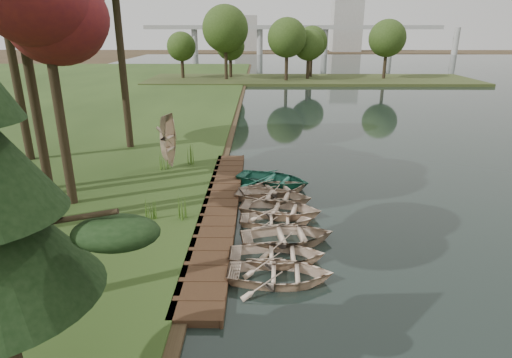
{
  "coord_description": "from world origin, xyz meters",
  "views": [
    {
      "loc": [
        0.2,
        -17.7,
        7.86
      ],
      "look_at": [
        0.02,
        0.68,
        1.34
      ],
      "focal_mm": 30.0,
      "sensor_mm": 36.0,
      "label": 1
    }
  ],
  "objects_px": {
    "boardwalk": "(220,209)",
    "rowboat_1": "(277,253)",
    "rowboat_0": "(280,272)",
    "rowboat_2": "(288,234)",
    "stored_rowboat": "(171,162)"
  },
  "relations": [
    {
      "from": "rowboat_0",
      "to": "stored_rowboat",
      "type": "distance_m",
      "value": 12.63
    },
    {
      "from": "rowboat_1",
      "to": "boardwalk",
      "type": "bearing_deg",
      "value": 28.74
    },
    {
      "from": "rowboat_1",
      "to": "rowboat_2",
      "type": "height_order",
      "value": "rowboat_2"
    },
    {
      "from": "rowboat_0",
      "to": "rowboat_1",
      "type": "relative_size",
      "value": 1.02
    },
    {
      "from": "rowboat_1",
      "to": "rowboat_2",
      "type": "distance_m",
      "value": 1.48
    },
    {
      "from": "boardwalk",
      "to": "stored_rowboat",
      "type": "relative_size",
      "value": 5.19
    },
    {
      "from": "rowboat_1",
      "to": "rowboat_2",
      "type": "xyz_separation_m",
      "value": [
        0.45,
        1.41,
        0.02
      ]
    },
    {
      "from": "rowboat_2",
      "to": "boardwalk",
      "type": "bearing_deg",
      "value": 35.33
    },
    {
      "from": "boardwalk",
      "to": "rowboat_1",
      "type": "height_order",
      "value": "rowboat_1"
    },
    {
      "from": "rowboat_1",
      "to": "rowboat_2",
      "type": "relative_size",
      "value": 0.94
    },
    {
      "from": "rowboat_0",
      "to": "stored_rowboat",
      "type": "bearing_deg",
      "value": 29.69
    },
    {
      "from": "stored_rowboat",
      "to": "rowboat_2",
      "type": "bearing_deg",
      "value": -131.99
    },
    {
      "from": "boardwalk",
      "to": "rowboat_0",
      "type": "relative_size",
      "value": 4.64
    },
    {
      "from": "boardwalk",
      "to": "rowboat_1",
      "type": "bearing_deg",
      "value": -61.42
    },
    {
      "from": "rowboat_0",
      "to": "stored_rowboat",
      "type": "xyz_separation_m",
      "value": [
        -5.77,
        11.24,
        0.21
      ]
    }
  ]
}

